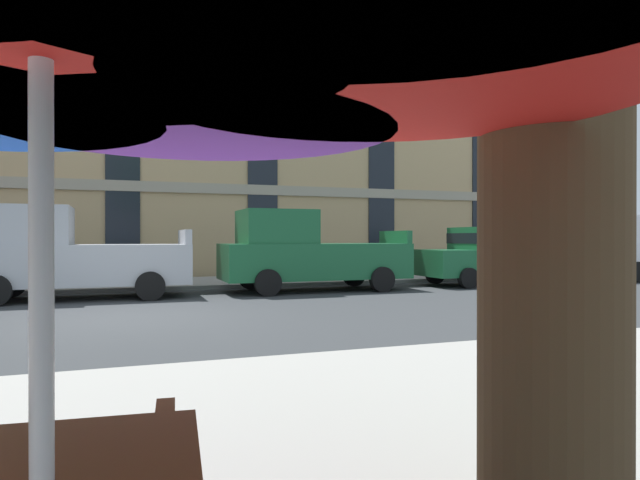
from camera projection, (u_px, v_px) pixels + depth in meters
ground_plane at (125, 318)px, 9.95m from camera, size 120.00×120.00×0.00m
sidewalk_far at (123, 285)px, 16.34m from camera, size 56.00×3.60×0.12m
apartment_building at (122, 125)px, 24.01m from camera, size 43.22×12.08×12.80m
pickup_silver at (68, 256)px, 12.99m from camera, size 5.10×2.12×2.20m
pickup_green at (307, 254)px, 15.03m from camera, size 5.10×2.12×2.20m
sedan_green at (490, 254)px, 17.08m from camera, size 4.40×1.98×1.78m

